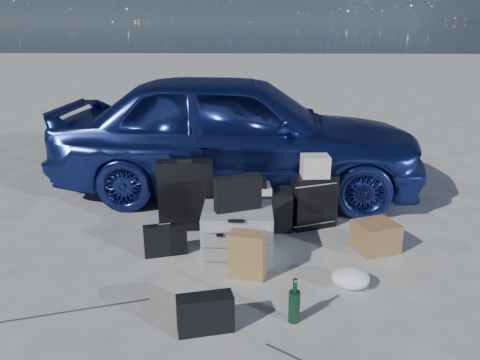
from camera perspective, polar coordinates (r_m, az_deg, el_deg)
name	(u,v)px	position (r m, az deg, el deg)	size (l,w,h in m)	color
ground	(234,285)	(3.95, -0.68, -12.68)	(60.00, 60.00, 0.00)	silver
car	(237,132)	(5.82, -0.35, 5.82)	(1.79, 4.46, 1.52)	#263895
pelican_case	(237,233)	(4.30, -0.31, -6.43)	(0.63, 0.52, 0.46)	#9B9DA0
laptop_bag	(238,193)	(4.15, -0.27, -1.60)	(0.42, 0.11, 0.32)	black
briefcase	(165,240)	(4.39, -9.08, -7.22)	(0.39, 0.09, 0.30)	black
suitcase_left	(186,195)	(4.85, -6.61, -1.83)	(0.56, 0.20, 0.73)	black
suitcase_right	(314,202)	(4.93, 9.04, -2.65)	(0.47, 0.17, 0.56)	black
white_carton	(315,166)	(4.80, 9.14, 1.71)	(0.27, 0.22, 0.22)	beige
duffel_bag	(252,209)	(4.89, 1.53, -3.58)	(0.80, 0.34, 0.40)	black
flat_box_white	(252,188)	(4.80, 1.47, -1.03)	(0.39, 0.29, 0.07)	beige
flat_box_black	(251,183)	(4.77, 1.41, -0.32)	(0.30, 0.22, 0.06)	black
kraft_bag	(247,255)	(3.98, 0.90, -9.09)	(0.30, 0.18, 0.40)	#A36F47
cardboard_box	(375,237)	(4.62, 16.18, -6.64)	(0.37, 0.32, 0.28)	#986B42
plastic_bag	(350,278)	(3.98, 13.31, -11.54)	(0.31, 0.26, 0.17)	white
messenger_bag	(205,313)	(3.38, -4.26, -15.91)	(0.39, 0.15, 0.27)	black
green_bottle	(294,301)	(3.47, 6.64, -14.49)	(0.08, 0.08, 0.33)	black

